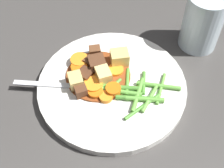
# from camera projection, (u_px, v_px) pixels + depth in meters

# --- Properties ---
(ground_plane) EXTENTS (3.00, 3.00, 0.00)m
(ground_plane) POSITION_uv_depth(u_px,v_px,m) (112.00, 89.00, 0.58)
(ground_plane) COLOR #423F3D
(dinner_plate) EXTENTS (0.27, 0.27, 0.02)m
(dinner_plate) POSITION_uv_depth(u_px,v_px,m) (112.00, 87.00, 0.57)
(dinner_plate) COLOR white
(dinner_plate) RESTS_ON ground_plane
(stew_sauce) EXTENTS (0.12, 0.12, 0.00)m
(stew_sauce) POSITION_uv_depth(u_px,v_px,m) (98.00, 75.00, 0.58)
(stew_sauce) COLOR brown
(stew_sauce) RESTS_ON dinner_plate
(carrot_slice_0) EXTENTS (0.03, 0.03, 0.01)m
(carrot_slice_0) POSITION_uv_depth(u_px,v_px,m) (113.00, 90.00, 0.55)
(carrot_slice_0) COLOR orange
(carrot_slice_0) RESTS_ON dinner_plate
(carrot_slice_1) EXTENTS (0.04, 0.04, 0.01)m
(carrot_slice_1) POSITION_uv_depth(u_px,v_px,m) (79.00, 68.00, 0.58)
(carrot_slice_1) COLOR orange
(carrot_slice_1) RESTS_ON dinner_plate
(carrot_slice_2) EXTENTS (0.04, 0.04, 0.01)m
(carrot_slice_2) POSITION_uv_depth(u_px,v_px,m) (95.00, 73.00, 0.58)
(carrot_slice_2) COLOR orange
(carrot_slice_2) RESTS_ON dinner_plate
(carrot_slice_3) EXTENTS (0.04, 0.04, 0.01)m
(carrot_slice_3) POSITION_uv_depth(u_px,v_px,m) (116.00, 70.00, 0.58)
(carrot_slice_3) COLOR orange
(carrot_slice_3) RESTS_ON dinner_plate
(carrot_slice_4) EXTENTS (0.04, 0.04, 0.01)m
(carrot_slice_4) POSITION_uv_depth(u_px,v_px,m) (80.00, 61.00, 0.59)
(carrot_slice_4) COLOR orange
(carrot_slice_4) RESTS_ON dinner_plate
(carrot_slice_5) EXTENTS (0.03, 0.03, 0.01)m
(carrot_slice_5) POSITION_uv_depth(u_px,v_px,m) (106.00, 97.00, 0.54)
(carrot_slice_5) COLOR orange
(carrot_slice_5) RESTS_ON dinner_plate
(carrot_slice_6) EXTENTS (0.05, 0.05, 0.01)m
(carrot_slice_6) POSITION_uv_depth(u_px,v_px,m) (93.00, 85.00, 0.56)
(carrot_slice_6) COLOR orange
(carrot_slice_6) RESTS_ON dinner_plate
(carrot_slice_7) EXTENTS (0.04, 0.04, 0.01)m
(carrot_slice_7) POSITION_uv_depth(u_px,v_px,m) (95.00, 92.00, 0.55)
(carrot_slice_7) COLOR orange
(carrot_slice_7) RESTS_ON dinner_plate
(potato_chunk_0) EXTENTS (0.04, 0.04, 0.03)m
(potato_chunk_0) POSITION_uv_depth(u_px,v_px,m) (119.00, 58.00, 0.59)
(potato_chunk_0) COLOR #DBBC6B
(potato_chunk_0) RESTS_ON dinner_plate
(potato_chunk_1) EXTENTS (0.04, 0.03, 0.03)m
(potato_chunk_1) POSITION_uv_depth(u_px,v_px,m) (103.00, 75.00, 0.56)
(potato_chunk_1) COLOR #E5CC7A
(potato_chunk_1) RESTS_ON dinner_plate
(potato_chunk_2) EXTENTS (0.04, 0.03, 0.02)m
(potato_chunk_2) POSITION_uv_depth(u_px,v_px,m) (76.00, 81.00, 0.56)
(potato_chunk_2) COLOR #DBBC6B
(potato_chunk_2) RESTS_ON dinner_plate
(meat_chunk_0) EXTENTS (0.02, 0.02, 0.02)m
(meat_chunk_0) POSITION_uv_depth(u_px,v_px,m) (90.00, 62.00, 0.59)
(meat_chunk_0) COLOR brown
(meat_chunk_0) RESTS_ON dinner_plate
(meat_chunk_1) EXTENTS (0.03, 0.03, 0.02)m
(meat_chunk_1) POSITION_uv_depth(u_px,v_px,m) (85.00, 75.00, 0.57)
(meat_chunk_1) COLOR #4C2B19
(meat_chunk_1) RESTS_ON dinner_plate
(meat_chunk_2) EXTENTS (0.03, 0.03, 0.02)m
(meat_chunk_2) POSITION_uv_depth(u_px,v_px,m) (95.00, 51.00, 0.61)
(meat_chunk_2) COLOR brown
(meat_chunk_2) RESTS_ON dinner_plate
(meat_chunk_3) EXTENTS (0.04, 0.04, 0.02)m
(meat_chunk_3) POSITION_uv_depth(u_px,v_px,m) (98.00, 63.00, 0.58)
(meat_chunk_3) COLOR #56331E
(meat_chunk_3) RESTS_ON dinner_plate
(meat_chunk_4) EXTENTS (0.03, 0.03, 0.02)m
(meat_chunk_4) POSITION_uv_depth(u_px,v_px,m) (81.00, 91.00, 0.55)
(meat_chunk_4) COLOR #56331E
(meat_chunk_4) RESTS_ON dinner_plate
(green_bean_0) EXTENTS (0.05, 0.04, 0.01)m
(green_bean_0) POSITION_uv_depth(u_px,v_px,m) (127.00, 82.00, 0.57)
(green_bean_0) COLOR #599E38
(green_bean_0) RESTS_ON dinner_plate
(green_bean_1) EXTENTS (0.05, 0.06, 0.01)m
(green_bean_1) POSITION_uv_depth(u_px,v_px,m) (138.00, 95.00, 0.55)
(green_bean_1) COLOR #66AD42
(green_bean_1) RESTS_ON dinner_plate
(green_bean_2) EXTENTS (0.04, 0.06, 0.01)m
(green_bean_2) POSITION_uv_depth(u_px,v_px,m) (150.00, 98.00, 0.54)
(green_bean_2) COLOR #66AD42
(green_bean_2) RESTS_ON dinner_plate
(green_bean_3) EXTENTS (0.06, 0.06, 0.01)m
(green_bean_3) POSITION_uv_depth(u_px,v_px,m) (158.00, 86.00, 0.56)
(green_bean_3) COLOR #66AD42
(green_bean_3) RESTS_ON dinner_plate
(green_bean_4) EXTENTS (0.05, 0.06, 0.01)m
(green_bean_4) POSITION_uv_depth(u_px,v_px,m) (136.00, 98.00, 0.54)
(green_bean_4) COLOR #4C8E33
(green_bean_4) RESTS_ON dinner_plate
(green_bean_5) EXTENTS (0.05, 0.06, 0.01)m
(green_bean_5) POSITION_uv_depth(u_px,v_px,m) (161.00, 89.00, 0.56)
(green_bean_5) COLOR #66AD42
(green_bean_5) RESTS_ON dinner_plate
(green_bean_6) EXTENTS (0.01, 0.08, 0.01)m
(green_bean_6) POSITION_uv_depth(u_px,v_px,m) (143.00, 106.00, 0.53)
(green_bean_6) COLOR #4C8E33
(green_bean_6) RESTS_ON dinner_plate
(green_bean_7) EXTENTS (0.02, 0.05, 0.01)m
(green_bean_7) POSITION_uv_depth(u_px,v_px,m) (112.00, 88.00, 0.56)
(green_bean_7) COLOR #599E38
(green_bean_7) RESTS_ON dinner_plate
(green_bean_8) EXTENTS (0.05, 0.06, 0.01)m
(green_bean_8) POSITION_uv_depth(u_px,v_px,m) (145.00, 99.00, 0.54)
(green_bean_8) COLOR #66AD42
(green_bean_8) RESTS_ON dinner_plate
(green_bean_9) EXTENTS (0.06, 0.06, 0.01)m
(green_bean_9) POSITION_uv_depth(u_px,v_px,m) (122.00, 91.00, 0.55)
(green_bean_9) COLOR #66AD42
(green_bean_9) RESTS_ON dinner_plate
(green_bean_10) EXTENTS (0.04, 0.04, 0.01)m
(green_bean_10) POSITION_uv_depth(u_px,v_px,m) (143.00, 83.00, 0.56)
(green_bean_10) COLOR #4C8E33
(green_bean_10) RESTS_ON dinner_plate
(green_bean_11) EXTENTS (0.06, 0.07, 0.01)m
(green_bean_11) POSITION_uv_depth(u_px,v_px,m) (118.00, 87.00, 0.56)
(green_bean_11) COLOR #4C8E33
(green_bean_11) RESTS_ON dinner_plate
(fork) EXTENTS (0.13, 0.14, 0.00)m
(fork) POSITION_uv_depth(u_px,v_px,m) (64.00, 86.00, 0.56)
(fork) COLOR silver
(fork) RESTS_ON dinner_plate
(water_glass) EXTENTS (0.08, 0.08, 0.12)m
(water_glass) POSITION_uv_depth(u_px,v_px,m) (203.00, 21.00, 0.61)
(water_glass) COLOR silver
(water_glass) RESTS_ON ground_plane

